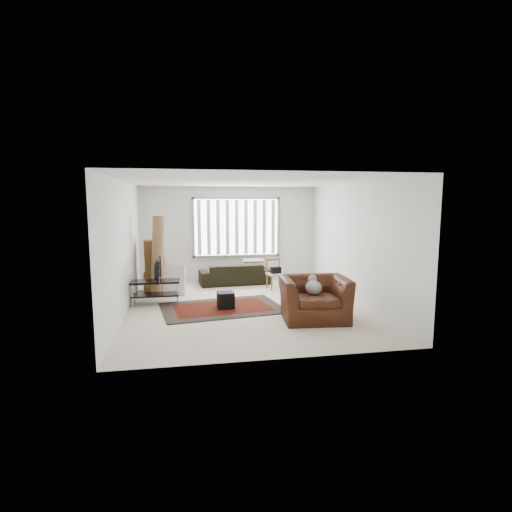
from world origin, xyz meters
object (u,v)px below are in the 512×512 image
at_px(tv_stand, 155,287).
at_px(side_chair, 275,272).
at_px(sofa, 235,271).
at_px(armchair, 314,295).
at_px(moving_boxes, 154,268).

bearing_deg(tv_stand, side_chair, 19.40).
distance_m(tv_stand, sofa, 2.76).
relative_size(tv_stand, armchair, 0.77).
relative_size(moving_boxes, armchair, 0.95).
bearing_deg(side_chair, tv_stand, -169.43).
xyz_separation_m(moving_boxes, side_chair, (3.10, -0.27, -0.17)).
bearing_deg(armchair, sofa, 112.33).
bearing_deg(sofa, side_chair, 135.53).
relative_size(sofa, side_chair, 2.45).
height_order(moving_boxes, sofa, moving_boxes).
bearing_deg(side_chair, sofa, 131.11).
bearing_deg(moving_boxes, sofa, 14.50).
xyz_separation_m(moving_boxes, sofa, (2.13, 0.55, -0.24)).
bearing_deg(sofa, armchair, 102.32).
xyz_separation_m(tv_stand, armchair, (3.11, -1.76, 0.09)).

